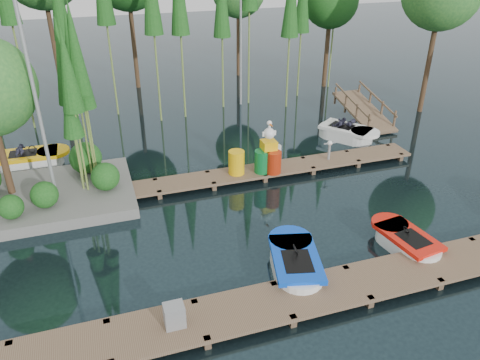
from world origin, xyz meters
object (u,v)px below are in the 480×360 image
object	(u,v)px
utility_cabinet	(174,315)
drum_cluster	(270,156)
yellow_barrel	(236,162)
boat_red	(406,242)
island	(16,116)
boat_yellow_far	(31,159)
boat_blue	(295,264)

from	to	relation	value
utility_cabinet	drum_cluster	bearing A→B (deg)	53.49
utility_cabinet	yellow_barrel	world-z (taller)	yellow_barrel
boat_red	yellow_barrel	distance (m)	6.81
utility_cabinet	drum_cluster	size ratio (longest dim) A/B	0.29
yellow_barrel	utility_cabinet	bearing A→B (deg)	-118.37
drum_cluster	yellow_barrel	bearing A→B (deg)	173.17
island	utility_cabinet	size ratio (longest dim) A/B	11.54
boat_yellow_far	yellow_barrel	size ratio (longest dim) A/B	3.12
boat_red	drum_cluster	bearing A→B (deg)	103.36
boat_blue	boat_red	xyz separation A→B (m)	(3.63, -0.04, -0.03)
yellow_barrel	drum_cluster	xyz separation A→B (m)	(1.29, -0.15, 0.14)
drum_cluster	utility_cabinet	bearing A→B (deg)	-126.51
boat_blue	boat_yellow_far	size ratio (longest dim) A/B	1.06
boat_red	utility_cabinet	xyz separation A→B (m)	(-7.27, -1.18, 0.35)
boat_yellow_far	yellow_barrel	distance (m)	8.48
boat_yellow_far	boat_red	bearing A→B (deg)	-20.28
boat_blue	utility_cabinet	xyz separation A→B (m)	(-3.64, -1.22, 0.32)
boat_blue	utility_cabinet	world-z (taller)	utility_cabinet
utility_cabinet	yellow_barrel	size ratio (longest dim) A/B	0.64
island	drum_cluster	bearing A→B (deg)	-6.27
yellow_barrel	drum_cluster	size ratio (longest dim) A/B	0.45
island	yellow_barrel	size ratio (longest dim) A/B	7.34
boat_blue	drum_cluster	size ratio (longest dim) A/B	1.50
boat_yellow_far	yellow_barrel	xyz separation A→B (m)	(7.57, -3.80, 0.46)
yellow_barrel	drum_cluster	world-z (taller)	drum_cluster
boat_blue	yellow_barrel	size ratio (longest dim) A/B	3.30
boat_blue	island	bearing A→B (deg)	151.55
boat_blue	utility_cabinet	distance (m)	3.85
boat_red	drum_cluster	xyz separation A→B (m)	(-2.21, 5.67, 0.65)
drum_cluster	boat_red	bearing A→B (deg)	-68.71
drum_cluster	island	bearing A→B (deg)	173.73
island	boat_yellow_far	xyz separation A→B (m)	(-0.26, 3.01, -2.88)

